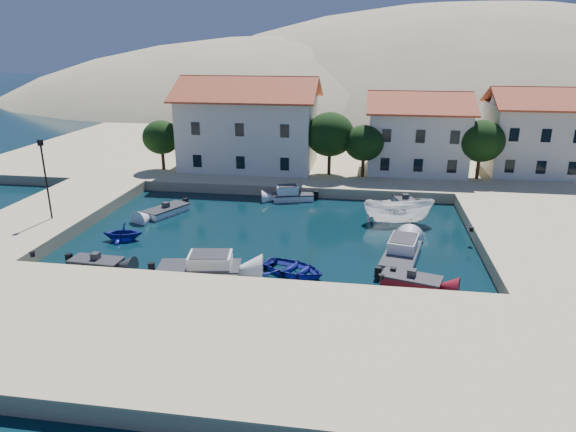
% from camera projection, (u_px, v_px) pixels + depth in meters
% --- Properties ---
extents(ground, '(400.00, 400.00, 0.00)m').
position_uv_depth(ground, '(245.00, 291.00, 30.76)').
color(ground, black).
rests_on(ground, ground).
extents(quay_south, '(52.00, 12.00, 1.00)m').
position_uv_depth(quay_south, '(217.00, 338.00, 24.98)').
color(quay_south, '#CAB88A').
rests_on(quay_south, ground).
extents(quay_east, '(11.00, 20.00, 1.00)m').
position_uv_depth(quay_east, '(554.00, 242.00, 36.99)').
color(quay_east, '#CAB88A').
rests_on(quay_east, ground).
extents(quay_west, '(8.00, 20.00, 1.00)m').
position_uv_depth(quay_west, '(50.00, 215.00, 42.70)').
color(quay_west, '#CAB88A').
rests_on(quay_west, ground).
extents(quay_north, '(80.00, 36.00, 1.00)m').
position_uv_depth(quay_north, '(329.00, 154.00, 65.85)').
color(quay_north, '#CAB88A').
rests_on(quay_north, ground).
extents(hills, '(254.00, 176.00, 99.00)m').
position_uv_depth(hills, '(413.00, 176.00, 150.96)').
color(hills, tan).
rests_on(hills, ground).
extents(building_left, '(14.70, 9.45, 9.70)m').
position_uv_depth(building_left, '(249.00, 122.00, 55.90)').
color(building_left, white).
rests_on(building_left, quay_north).
extents(building_mid, '(10.50, 8.40, 8.30)m').
position_uv_depth(building_mid, '(417.00, 131.00, 54.47)').
color(building_mid, white).
rests_on(building_mid, quay_north).
extents(building_right, '(9.45, 8.40, 8.80)m').
position_uv_depth(building_right, '(534.00, 130.00, 53.59)').
color(building_right, white).
rests_on(building_right, quay_north).
extents(trees, '(37.30, 5.30, 6.45)m').
position_uv_depth(trees, '(345.00, 138.00, 52.36)').
color(trees, '#382314').
rests_on(trees, quay_north).
extents(lamppost, '(0.35, 0.25, 6.22)m').
position_uv_depth(lamppost, '(45.00, 172.00, 39.24)').
color(lamppost, black).
rests_on(lamppost, quay_west).
extents(bollards, '(29.36, 9.56, 0.30)m').
position_uv_depth(bollards, '(300.00, 252.00, 33.60)').
color(bollards, black).
rests_on(bollards, ground).
extents(motorboat_grey_sw, '(3.51, 1.72, 1.25)m').
position_uv_depth(motorboat_grey_sw, '(96.00, 263.00, 33.92)').
color(motorboat_grey_sw, '#2F3034').
rests_on(motorboat_grey_sw, ground).
extents(cabin_cruiser_south, '(5.52, 3.01, 1.60)m').
position_uv_depth(cabin_cruiser_south, '(199.00, 267.00, 32.89)').
color(cabin_cruiser_south, white).
rests_on(cabin_cruiser_south, ground).
extents(rowboat_south, '(5.13, 4.47, 0.89)m').
position_uv_depth(rowboat_south, '(293.00, 273.00, 33.25)').
color(rowboat_south, navy).
rests_on(rowboat_south, ground).
extents(motorboat_red_se, '(3.90, 2.55, 1.25)m').
position_uv_depth(motorboat_red_se, '(411.00, 281.00, 31.48)').
color(motorboat_red_se, maroon).
rests_on(motorboat_red_se, ground).
extents(cabin_cruiser_east, '(3.21, 5.63, 1.60)m').
position_uv_depth(cabin_cruiser_east, '(401.00, 254.00, 34.93)').
color(cabin_cruiser_east, white).
rests_on(cabin_cruiser_east, ground).
extents(boat_east, '(5.90, 2.62, 2.22)m').
position_uv_depth(boat_east, '(398.00, 223.00, 42.43)').
color(boat_east, white).
rests_on(boat_east, ground).
extents(motorboat_white_ne, '(2.53, 3.76, 1.25)m').
position_uv_depth(motorboat_white_ne, '(405.00, 202.00, 46.89)').
color(motorboat_white_ne, white).
rests_on(motorboat_white_ne, ground).
extents(rowboat_west, '(3.30, 2.98, 1.52)m').
position_uv_depth(rowboat_west, '(124.00, 240.00, 38.76)').
color(rowboat_west, navy).
rests_on(rowboat_west, ground).
extents(motorboat_white_west, '(3.38, 4.45, 1.25)m').
position_uv_depth(motorboat_white_west, '(166.00, 211.00, 44.52)').
color(motorboat_white_west, white).
rests_on(motorboat_white_west, ground).
extents(cabin_cruiser_north, '(4.09, 2.54, 1.60)m').
position_uv_depth(cabin_cruiser_north, '(293.00, 195.00, 48.36)').
color(cabin_cruiser_north, white).
rests_on(cabin_cruiser_north, ground).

